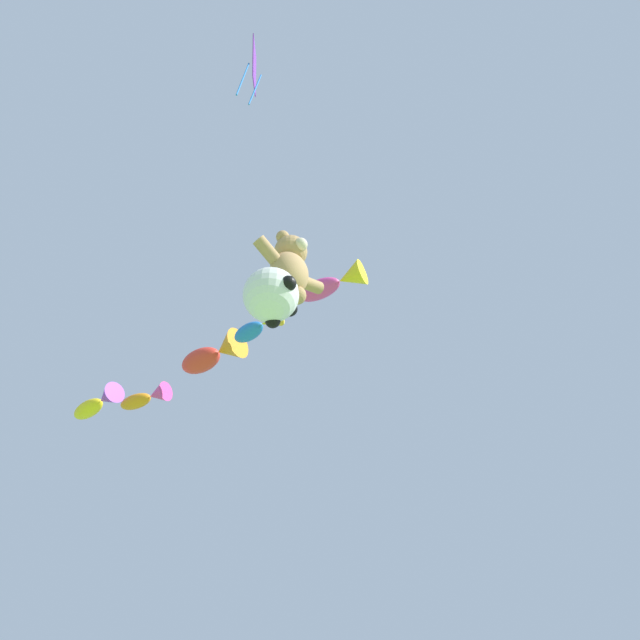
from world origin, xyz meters
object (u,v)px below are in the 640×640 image
at_px(teddy_bear_kite, 290,266).
at_px(fish_kite_goldfin, 98,403).
at_px(fish_kite_cobalt, 259,326).
at_px(soccer_ball_kite, 271,296).
at_px(fish_kite_magenta, 335,283).
at_px(diamond_kite, 254,69).
at_px(fish_kite_crimson, 214,354).
at_px(fish_kite_tangerine, 147,398).

bearing_deg(teddy_bear_kite, fish_kite_goldfin, 87.66).
bearing_deg(fish_kite_cobalt, teddy_bear_kite, -118.46).
distance_m(soccer_ball_kite, fish_kite_magenta, 5.29).
bearing_deg(teddy_bear_kite, soccer_ball_kite, -158.99).
bearing_deg(diamond_kite, fish_kite_magenta, 24.59).
bearing_deg(diamond_kite, fish_kite_crimson, 57.26).
bearing_deg(soccer_ball_kite, diamond_kite, -152.13).
bearing_deg(fish_kite_cobalt, fish_kite_crimson, 91.83).
distance_m(teddy_bear_kite, fish_kite_magenta, 3.77).
distance_m(soccer_ball_kite, fish_kite_cobalt, 5.48).
bearing_deg(diamond_kite, fish_kite_tangerine, 68.19).
height_order(soccer_ball_kite, fish_kite_magenta, fish_kite_magenta).
bearing_deg(fish_kite_crimson, teddy_bear_kite, -108.00).
bearing_deg(fish_kite_tangerine, diamond_kite, -111.81).
relative_size(fish_kite_cobalt, fish_kite_tangerine, 0.87).
relative_size(soccer_ball_kite, fish_kite_crimson, 0.47).
bearing_deg(fish_kite_tangerine, fish_kite_cobalt, -82.92).
bearing_deg(fish_kite_crimson, fish_kite_tangerine, 100.94).
distance_m(soccer_ball_kite, diamond_kite, 5.63).
distance_m(teddy_bear_kite, fish_kite_goldfin, 9.94).
distance_m(soccer_ball_kite, fish_kite_goldfin, 10.59).
xyz_separation_m(fish_kite_magenta, fish_kite_goldfin, (-2.10, 8.66, -0.53)).
bearing_deg(fish_kite_tangerine, fish_kite_magenta, -79.32).
distance_m(teddy_bear_kite, fish_kite_tangerine, 8.20).
xyz_separation_m(soccer_ball_kite, fish_kite_magenta, (3.02, 1.24, 4.16)).
bearing_deg(fish_kite_magenta, fish_kite_tangerine, 100.68).
xyz_separation_m(teddy_bear_kite, fish_kite_crimson, (1.71, 5.26, 2.23)).
relative_size(fish_kite_goldfin, diamond_kite, 0.75).
height_order(teddy_bear_kite, fish_kite_magenta, fish_kite_magenta).
relative_size(fish_kite_magenta, fish_kite_crimson, 0.91).
height_order(soccer_ball_kite, fish_kite_tangerine, fish_kite_tangerine).
xyz_separation_m(fish_kite_magenta, fish_kite_tangerine, (-1.30, 6.88, -0.85)).
xyz_separation_m(fish_kite_magenta, diamond_kite, (-4.96, -2.27, 1.03)).
bearing_deg(teddy_bear_kite, diamond_kite, -153.53).
distance_m(fish_kite_magenta, diamond_kite, 5.55).
xyz_separation_m(soccer_ball_kite, fish_kite_cobalt, (2.30, 3.48, 3.56)).
bearing_deg(fish_kite_magenta, soccer_ball_kite, -157.60).
bearing_deg(fish_kite_crimson, diamond_kite, -122.74).
xyz_separation_m(fish_kite_cobalt, fish_kite_tangerine, (-0.58, 4.65, -0.25)).
distance_m(fish_kite_tangerine, diamond_kite, 10.03).
bearing_deg(fish_kite_tangerine, fish_kite_crimson, -79.06).
distance_m(fish_kite_cobalt, fish_kite_goldfin, 6.58).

